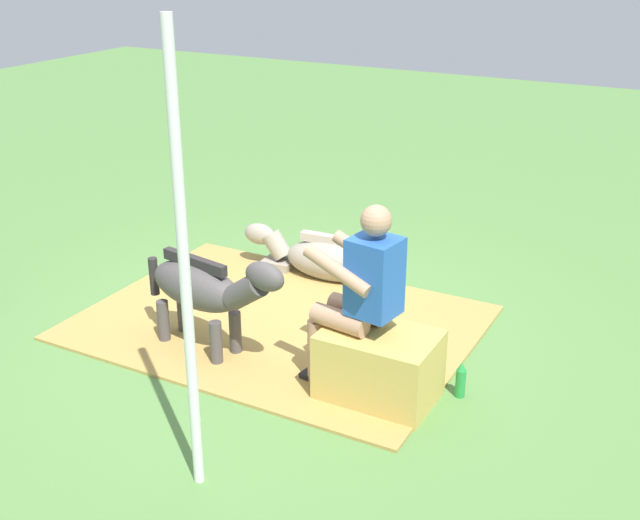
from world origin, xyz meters
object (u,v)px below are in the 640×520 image
Objects in this scene: hay_bale at (379,366)px; pony_standing at (205,289)px; person_seated at (359,290)px; pony_lying at (322,258)px; tent_pole_left at (185,274)px; soda_bottle at (461,380)px.

pony_standing is (1.38, 0.03, 0.28)m from hay_bale.
pony_standing is (1.22, 0.05, -0.24)m from person_seated.
hay_bale is 0.56× the size of pony_lying.
pony_standing is 0.52× the size of tent_pole_left.
hay_bale is 1.41m from pony_standing.
person_seated is at bearing 125.40° from pony_lying.
pony_lying is 5.11× the size of soda_bottle.
person_seated reaches higher than hay_bale.
pony_lying reaches higher than soda_bottle.
person_seated is 0.53× the size of tent_pole_left.
tent_pole_left is (-0.84, 1.26, 0.78)m from pony_standing.
tent_pole_left is at bearing 74.07° from person_seated.
tent_pole_left is at bearing 67.44° from hay_bale.
soda_bottle is 2.20m from tent_pole_left.
pony_lying is at bearing -36.68° from soda_bottle.
pony_standing is 5.10× the size of soda_bottle.
hay_bale is 0.56× the size of person_seated.
hay_bale reaches higher than pony_lying.
soda_bottle is (-1.86, -0.30, -0.39)m from pony_standing.
person_seated is 1.02× the size of pony_standing.
person_seated is at bearing -177.70° from pony_standing.
hay_bale is 2.03m from pony_lying.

